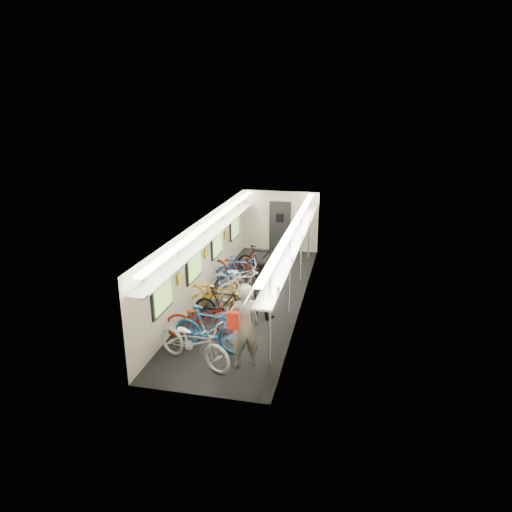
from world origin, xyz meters
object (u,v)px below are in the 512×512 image
at_px(passenger_near, 244,326).
at_px(passenger_mid, 261,288).
at_px(bicycle_0, 194,342).
at_px(backpack, 233,320).
at_px(bicycle_1, 209,329).

height_order(passenger_near, passenger_mid, passenger_near).
relative_size(bicycle_0, backpack, 5.41).
distance_m(passenger_mid, backpack, 2.97).
height_order(bicycle_0, passenger_mid, passenger_mid).
bearing_deg(passenger_near, bicycle_1, -57.00).
distance_m(bicycle_1, passenger_near, 1.16).
bearing_deg(bicycle_1, passenger_near, -108.21).
bearing_deg(passenger_mid, bicycle_1, 85.43).
xyz_separation_m(bicycle_0, backpack, (0.97, -0.22, 0.74)).
height_order(bicycle_1, passenger_near, passenger_near).
height_order(bicycle_1, backpack, backpack).
relative_size(passenger_near, backpack, 5.18).
relative_size(passenger_near, passenger_mid, 1.19).
bearing_deg(passenger_near, bicycle_0, -21.93).
relative_size(bicycle_1, passenger_near, 0.94).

